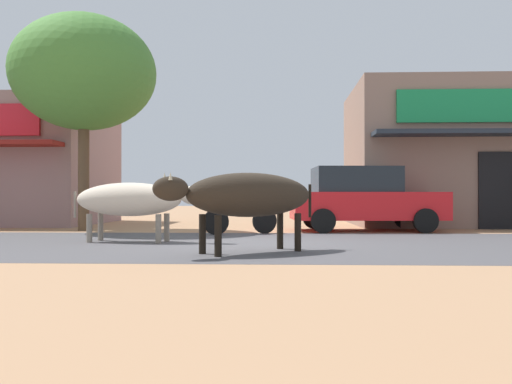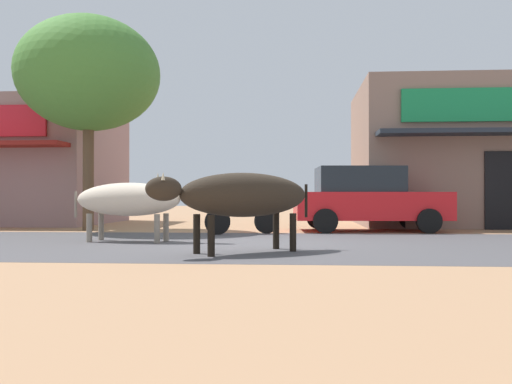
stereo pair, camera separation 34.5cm
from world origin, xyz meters
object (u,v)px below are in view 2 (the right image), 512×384
(roadside_tree, at_px, (89,74))
(parked_hatchback_car, at_px, (366,198))
(cow_far_dark, at_px, (242,196))
(cow_near_brown, at_px, (131,200))
(parked_motorcycle, at_px, (244,214))

(roadside_tree, distance_m, parked_hatchback_car, 7.96)
(roadside_tree, distance_m, cow_far_dark, 7.85)
(roadside_tree, bearing_deg, cow_near_brown, -57.83)
(parked_hatchback_car, bearing_deg, cow_near_brown, -143.42)
(roadside_tree, height_order, cow_far_dark, roadside_tree)
(roadside_tree, relative_size, cow_near_brown, 2.06)
(parked_hatchback_car, distance_m, parked_motorcycle, 3.35)
(parked_motorcycle, bearing_deg, cow_near_brown, -130.15)
(roadside_tree, xyz_separation_m, cow_far_dark, (4.61, -5.49, -3.20))
(roadside_tree, relative_size, parked_motorcycle, 3.32)
(cow_near_brown, bearing_deg, cow_far_dark, -39.30)
(cow_near_brown, bearing_deg, parked_hatchback_car, 36.58)
(cow_near_brown, height_order, cow_far_dark, cow_far_dark)
(parked_motorcycle, xyz_separation_m, cow_near_brown, (-1.99, -2.36, 0.36))
(parked_motorcycle, relative_size, cow_near_brown, 0.62)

